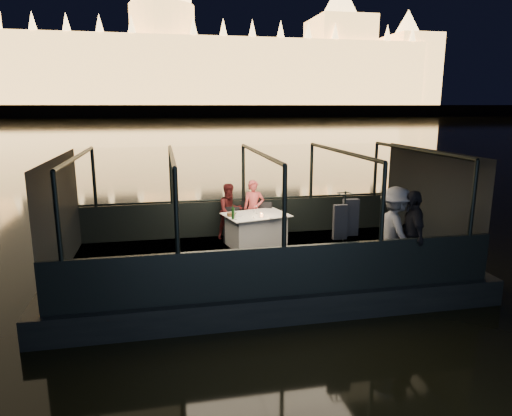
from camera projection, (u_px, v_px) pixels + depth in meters
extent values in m
plane|color=black|center=(172.00, 126.00, 86.52)|extent=(500.00, 500.00, 0.00)
cube|color=black|center=(260.00, 280.00, 10.05)|extent=(8.60, 4.40, 1.00)
cube|color=black|center=(260.00, 260.00, 9.95)|extent=(8.00, 4.00, 0.04)
cube|color=black|center=(244.00, 217.00, 11.76)|extent=(8.00, 0.08, 0.90)
cube|color=black|center=(284.00, 271.00, 7.93)|extent=(8.00, 0.08, 0.90)
cube|color=#423D33|center=(165.00, 112.00, 210.57)|extent=(400.00, 140.00, 6.00)
cube|color=silver|center=(256.00, 230.00, 10.81)|extent=(1.66, 1.37, 0.77)
cube|color=black|center=(233.00, 224.00, 11.14)|extent=(0.50, 0.50, 0.82)
cube|color=black|center=(265.00, 222.00, 11.29)|extent=(0.54, 0.54, 0.91)
imported|color=#D44E4D|center=(254.00, 208.00, 11.44)|extent=(0.58, 0.43, 1.46)
imported|color=#421213|center=(230.00, 209.00, 11.32)|extent=(0.80, 0.70, 1.40)
imported|color=silver|center=(395.00, 232.00, 8.90)|extent=(0.66, 1.14, 1.75)
imported|color=black|center=(412.00, 235.00, 8.71)|extent=(0.62, 1.08, 1.72)
cylinder|color=#143814|center=(233.00, 213.00, 10.24)|extent=(0.09, 0.09, 0.32)
cylinder|color=brown|center=(231.00, 214.00, 10.55)|extent=(0.22, 0.22, 0.08)
cylinder|color=orange|center=(262.00, 215.00, 10.49)|extent=(0.06, 0.06, 0.08)
cylinder|color=silver|center=(274.00, 218.00, 10.39)|extent=(0.25, 0.25, 0.01)
cylinder|color=silver|center=(237.00, 216.00, 10.56)|extent=(0.28, 0.28, 0.02)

